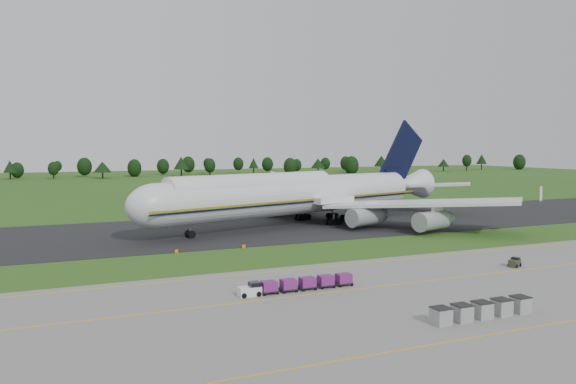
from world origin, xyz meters
name	(u,v)px	position (x,y,z in m)	size (l,w,h in m)	color
ground	(295,254)	(0.00, 0.00, 0.00)	(600.00, 600.00, 0.00)	#2A5118
apron	(439,317)	(0.00, -34.00, 0.03)	(300.00, 52.00, 0.06)	slate
taxiway	(237,229)	(0.00, 28.00, 0.04)	(300.00, 40.00, 0.08)	black
apron_markings	(397,298)	(0.00, -26.98, 0.06)	(300.00, 30.20, 0.01)	#E7A90D
tree_line	(166,166)	(23.58, 219.00, 5.82)	(532.22, 22.23, 10.99)	black
aircraft	(300,194)	(13.86, 28.38, 6.44)	(79.99, 74.97, 22.56)	silver
baggage_train	(296,284)	(-8.79, -19.92, 0.82)	(13.78, 1.46, 1.41)	silver
utility_cart	(514,263)	(23.44, -20.16, 0.54)	(2.07, 1.70, 0.99)	#2F3122
uld_row	(482,310)	(3.34, -36.06, 0.87)	(11.22, 1.62, 1.60)	gray
edge_markers	(211,249)	(-11.00, 7.50, 0.27)	(11.27, 0.30, 0.60)	orange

